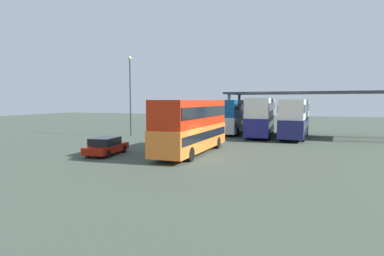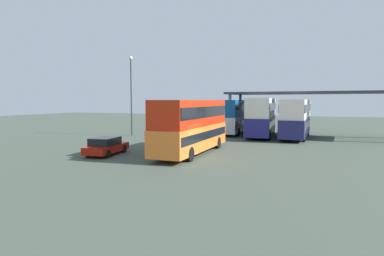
% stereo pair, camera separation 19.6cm
% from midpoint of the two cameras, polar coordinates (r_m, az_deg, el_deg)
% --- Properties ---
extents(ground_plane, '(140.00, 140.00, 0.00)m').
position_cam_midpoint_polar(ground_plane, '(22.95, -0.59, -5.55)').
color(ground_plane, '#414C40').
extents(double_decker_main, '(2.68, 10.53, 4.18)m').
position_cam_midpoint_polar(double_decker_main, '(25.34, -0.21, 0.66)').
color(double_decker_main, orange).
rests_on(double_decker_main, ground_plane).
extents(parked_hatchback, '(2.14, 4.25, 1.35)m').
position_cam_midpoint_polar(parked_hatchback, '(25.67, -15.09, -3.09)').
color(parked_hatchback, '#A11707').
rests_on(parked_hatchback, ground_plane).
extents(double_decker_near_canopy, '(2.54, 10.63, 4.20)m').
position_cam_midpoint_polar(double_decker_near_canopy, '(41.48, 7.23, 2.28)').
color(double_decker_near_canopy, silver).
rests_on(double_decker_near_canopy, ground_plane).
extents(double_decker_mid_row, '(3.12, 11.06, 4.40)m').
position_cam_midpoint_polar(double_decker_mid_row, '(38.64, 11.83, 2.17)').
color(double_decker_mid_row, navy).
rests_on(double_decker_mid_row, ground_plane).
extents(double_decker_far_right, '(2.91, 10.84, 4.24)m').
position_cam_midpoint_polar(double_decker_far_right, '(37.83, 17.52, 1.87)').
color(double_decker_far_right, navy).
rests_on(double_decker_far_right, ground_plane).
extents(depot_canopy, '(19.40, 6.93, 5.14)m').
position_cam_midpoint_polar(depot_canopy, '(39.49, 19.86, 5.51)').
color(depot_canopy, '#33353A').
rests_on(depot_canopy, ground_plane).
extents(lamppost_tall, '(0.44, 0.44, 9.30)m').
position_cam_midpoint_polar(lamppost_tall, '(39.04, -10.95, 7.08)').
color(lamppost_tall, '#33353A').
rests_on(lamppost_tall, ground_plane).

